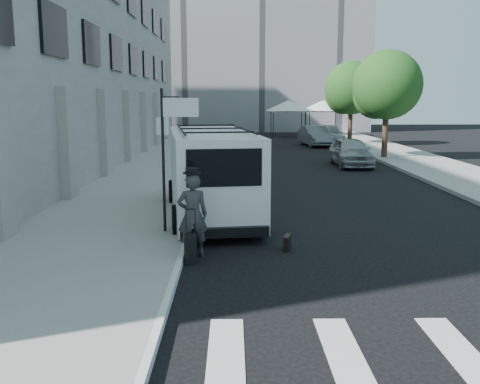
{
  "coord_description": "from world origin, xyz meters",
  "views": [
    {
      "loc": [
        -0.9,
        -9.79,
        3.43
      ],
      "look_at": [
        -0.74,
        2.26,
        1.3
      ],
      "focal_mm": 40.0,
      "sensor_mm": 36.0,
      "label": 1
    }
  ],
  "objects_px": {
    "suitcase": "(191,249)",
    "parked_car_c": "(330,135)",
    "businessman": "(193,215)",
    "briefcase": "(287,243)",
    "parked_car_a": "(351,152)",
    "cargo_van": "(211,173)",
    "parked_car_b": "(315,136)"
  },
  "relations": [
    {
      "from": "suitcase",
      "to": "parked_car_c",
      "type": "bearing_deg",
      "value": 71.89
    },
    {
      "from": "businessman",
      "to": "briefcase",
      "type": "distance_m",
      "value": 2.29
    },
    {
      "from": "briefcase",
      "to": "parked_car_a",
      "type": "xyz_separation_m",
      "value": [
        4.74,
        15.12,
        0.56
      ]
    },
    {
      "from": "briefcase",
      "to": "cargo_van",
      "type": "relative_size",
      "value": 0.06
    },
    {
      "from": "suitcase",
      "to": "parked_car_a",
      "type": "height_order",
      "value": "parked_car_a"
    },
    {
      "from": "businessman",
      "to": "parked_car_a",
      "type": "height_order",
      "value": "businessman"
    },
    {
      "from": "briefcase",
      "to": "parked_car_b",
      "type": "xyz_separation_m",
      "value": [
        4.66,
        26.58,
        0.55
      ]
    },
    {
      "from": "suitcase",
      "to": "businessman",
      "type": "bearing_deg",
      "value": 85.6
    },
    {
      "from": "suitcase",
      "to": "cargo_van",
      "type": "xyz_separation_m",
      "value": [
        0.26,
        4.38,
        0.98
      ]
    },
    {
      "from": "briefcase",
      "to": "parked_car_c",
      "type": "distance_m",
      "value": 28.65
    },
    {
      "from": "cargo_van",
      "to": "parked_car_b",
      "type": "relative_size",
      "value": 1.58
    },
    {
      "from": "briefcase",
      "to": "parked_car_c",
      "type": "height_order",
      "value": "parked_car_c"
    },
    {
      "from": "parked_car_b",
      "to": "parked_car_c",
      "type": "bearing_deg",
      "value": 39.72
    },
    {
      "from": "suitcase",
      "to": "parked_car_b",
      "type": "bearing_deg",
      "value": 73.66
    },
    {
      "from": "businessman",
      "to": "parked_car_a",
      "type": "bearing_deg",
      "value": -124.0
    },
    {
      "from": "cargo_van",
      "to": "parked_car_a",
      "type": "relative_size",
      "value": 1.61
    },
    {
      "from": "suitcase",
      "to": "parked_car_b",
      "type": "height_order",
      "value": "parked_car_b"
    },
    {
      "from": "parked_car_a",
      "to": "parked_car_b",
      "type": "bearing_deg",
      "value": 90.47
    },
    {
      "from": "briefcase",
      "to": "parked_car_c",
      "type": "xyz_separation_m",
      "value": [
        5.97,
        28.02,
        0.51
      ]
    },
    {
      "from": "suitcase",
      "to": "parked_car_c",
      "type": "height_order",
      "value": "parked_car_c"
    },
    {
      "from": "cargo_van",
      "to": "suitcase",
      "type": "bearing_deg",
      "value": -101.32
    },
    {
      "from": "briefcase",
      "to": "suitcase",
      "type": "distance_m",
      "value": 2.33
    },
    {
      "from": "businessman",
      "to": "parked_car_b",
      "type": "bearing_deg",
      "value": -114.3
    },
    {
      "from": "briefcase",
      "to": "parked_car_b",
      "type": "height_order",
      "value": "parked_car_b"
    },
    {
      "from": "suitcase",
      "to": "cargo_van",
      "type": "distance_m",
      "value": 4.49
    },
    {
      "from": "parked_car_a",
      "to": "suitcase",
      "type": "bearing_deg",
      "value": -113.14
    },
    {
      "from": "cargo_van",
      "to": "parked_car_a",
      "type": "height_order",
      "value": "cargo_van"
    },
    {
      "from": "parked_car_c",
      "to": "parked_car_a",
      "type": "bearing_deg",
      "value": -91.3
    },
    {
      "from": "businessman",
      "to": "briefcase",
      "type": "xyz_separation_m",
      "value": [
        2.12,
        0.45,
        -0.74
      ]
    },
    {
      "from": "businessman",
      "to": "parked_car_c",
      "type": "distance_m",
      "value": 29.59
    },
    {
      "from": "businessman",
      "to": "parked_car_b",
      "type": "relative_size",
      "value": 0.42
    },
    {
      "from": "suitcase",
      "to": "cargo_van",
      "type": "bearing_deg",
      "value": 84.09
    }
  ]
}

